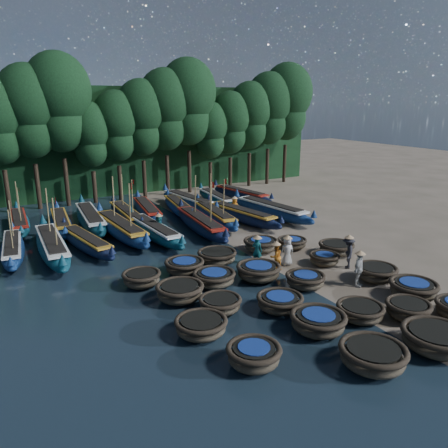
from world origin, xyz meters
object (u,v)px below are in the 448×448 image
fisherman_5 (159,225)px  fisherman_6 (235,206)px  coracle_3 (436,339)px  coracle_19 (336,248)px  long_boat_14 (179,207)px  coracle_10 (201,326)px  coracle_9 (413,289)px  coracle_16 (214,278)px  coracle_8 (408,309)px  fisherman_3 (348,252)px  long_boat_13 (147,210)px  long_boat_10 (61,223)px  fisherman_0 (287,250)px  long_boat_6 (215,215)px  coracle_15 (180,291)px  coracle_23 (261,244)px  coracle_7 (360,311)px  long_boat_1 (52,246)px  fisherman_4 (359,268)px  long_boat_4 (154,231)px  coracle_14 (376,272)px  coracle_2 (373,356)px  long_boat_12 (127,214)px  long_boat_11 (90,219)px  long_boat_17 (242,194)px  long_boat_7 (242,215)px  long_boat_5 (201,224)px  coracle_5 (254,355)px  long_boat_15 (189,201)px  long_boat_0 (13,249)px  fisherman_1 (257,249)px  coracle_20 (142,278)px  long_boat_3 (121,228)px  long_boat_9 (19,222)px  coracle_18 (324,258)px  long_boat_8 (271,210)px  coracle_21 (184,266)px  coracle_11 (220,304)px  coracle_22 (217,256)px  coracle_12 (280,302)px  coracle_24 (292,243)px  coracle_6 (318,322)px  long_boat_2 (86,242)px

fisherman_5 → fisherman_6: size_ratio=1.01×
coracle_3 → fisherman_6: 20.17m
coracle_19 → long_boat_14: 14.09m
coracle_10 → long_boat_14: 19.04m
coracle_9 → coracle_16: size_ratio=1.05×
coracle_8 → fisherman_3: 5.81m
long_boat_13 → fisherman_3: size_ratio=4.04×
long_boat_10 → fisherman_0: fisherman_0 is taller
long_boat_6 → fisherman_3: size_ratio=4.14×
coracle_15 → coracle_16: (2.15, 0.72, -0.04)m
coracle_8 → fisherman_5: size_ratio=1.29×
coracle_10 → coracle_23: coracle_23 is taller
coracle_7 → long_boat_1: (-9.84, 14.40, 0.21)m
coracle_8 → long_boat_14: bearing=93.3°
fisherman_4 → long_boat_4: bearing=87.7°
coracle_14 → long_boat_10: (-12.21, 17.21, 0.07)m
coracle_2 → long_boat_12: size_ratio=0.29×
long_boat_11 → long_boat_17: long_boat_11 is taller
long_boat_6 → fisherman_5: bearing=-157.5°
coracle_3 → fisherman_6: bearing=80.5°
long_boat_7 → long_boat_11: long_boat_11 is taller
long_boat_17 → coracle_14: bearing=-110.5°
coracle_9 → long_boat_5: (-3.84, 14.13, 0.13)m
coracle_2 → coracle_16: size_ratio=1.10×
long_boat_6 → long_boat_7: bearing=-19.7°
coracle_5 → long_boat_15: long_boat_15 is taller
coracle_16 → coracle_23: coracle_23 is taller
long_boat_0 → fisherman_1: 14.13m
long_boat_0 → long_boat_14: long_boat_0 is taller
coracle_10 → fisherman_1: (6.09, 5.29, 0.50)m
coracle_5 → fisherman_6: (9.64, 17.50, 0.38)m
coracle_20 → long_boat_11: 11.77m
long_boat_1 → fisherman_5: size_ratio=5.19×
long_boat_3 → long_boat_7: (8.89, -0.82, -0.05)m
coracle_5 → long_boat_9: size_ratio=0.26×
coracle_18 → fisherman_6: 11.46m
coracle_20 → long_boat_8: size_ratio=0.21×
long_boat_1 → long_boat_11: long_boat_1 is taller
coracle_16 → fisherman_3: (7.39, -1.48, 0.51)m
coracle_21 → coracle_10: bearing=-108.7°
coracle_11 → long_boat_5: size_ratio=0.23×
coracle_22 → long_boat_13: 11.53m
long_boat_0 → long_boat_12: bearing=32.6°
coracle_12 → long_boat_13: long_boat_13 is taller
fisherman_1 → fisherman_4: (2.65, -4.91, 0.03)m
fisherman_0 → coracle_24: bearing=-122.4°
coracle_10 → long_boat_5: 13.74m
coracle_6 → long_boat_8: long_boat_8 is taller
long_boat_2 → fisherman_5: bearing=-6.9°
coracle_8 → fisherman_1: 8.57m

